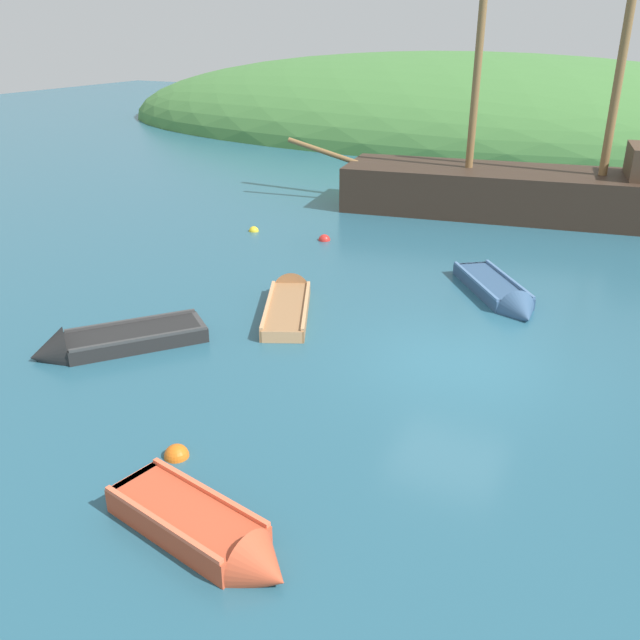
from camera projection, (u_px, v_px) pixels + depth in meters
name	position (u px, v px, depth m)	size (l,w,h in m)	color
ground_plane	(455.00, 364.00, 14.32)	(120.00, 120.00, 0.00)	#285B70
shore_hill	(457.00, 129.00, 46.55)	(52.23, 25.43, 10.07)	#477F3D
sailing_ship	(541.00, 200.00, 25.13)	(17.09, 5.70, 11.58)	#38281E
rowboat_near_dock	(500.00, 296.00, 17.66)	(3.06, 3.61, 0.99)	#335175
rowboat_outer_left	(289.00, 303.00, 17.22)	(2.53, 3.94, 0.97)	#9E7047
rowboat_portside	(207.00, 534.00, 9.32)	(3.18, 1.54, 0.90)	#C64C2D
rowboat_outer_right	(107.00, 345.00, 14.94)	(3.26, 3.63, 1.12)	black
buoy_orange	(177.00, 456.00, 11.24)	(0.42, 0.42, 0.42)	orange
buoy_red	(324.00, 240.00, 22.54)	(0.40, 0.40, 0.40)	red
buoy_yellow	(254.00, 231.00, 23.53)	(0.35, 0.35, 0.35)	yellow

